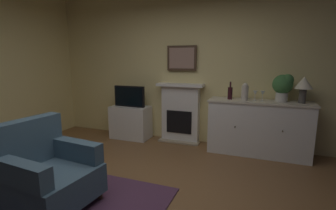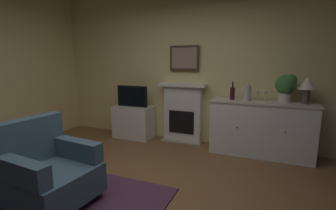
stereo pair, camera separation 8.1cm
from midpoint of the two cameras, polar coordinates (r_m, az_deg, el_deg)
ground_plane at (r=2.90m, az=-9.38°, el=-22.73°), size 5.62×4.65×0.10m
wall_rear at (r=4.55m, az=4.80°, el=9.93°), size 5.62×0.06×2.96m
area_rug at (r=3.02m, az=-25.50°, el=-20.88°), size 2.19×1.62×0.02m
fireplace_unit at (r=4.58m, az=2.43°, el=-1.83°), size 0.87×0.30×1.10m
framed_picture at (r=4.51m, az=2.72°, el=10.89°), size 0.55×0.04×0.45m
sideboard_cabinet at (r=4.21m, az=19.79°, el=-5.02°), size 1.59×0.49×0.89m
table_lamp at (r=4.12m, az=28.67°, el=4.20°), size 0.26×0.26×0.40m
wine_bottle at (r=4.12m, az=13.77°, el=2.78°), size 0.08×0.08×0.29m
wine_glass_left at (r=4.07m, az=19.19°, el=2.61°), size 0.07×0.07×0.16m
wine_glass_center at (r=4.08m, az=20.73°, el=2.52°), size 0.07×0.07×0.16m
vase_decorative at (r=4.06m, az=17.00°, el=2.96°), size 0.11×0.11×0.28m
tv_cabinet at (r=4.88m, az=-9.17°, el=-3.97°), size 0.75×0.42×0.63m
tv_set at (r=4.75m, az=-9.50°, el=2.01°), size 0.62×0.07×0.40m
potted_plant_small at (r=4.14m, az=24.85°, el=4.22°), size 0.30×0.30×0.43m
armchair at (r=2.93m, az=-27.17°, el=-13.83°), size 0.87×0.84×0.92m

